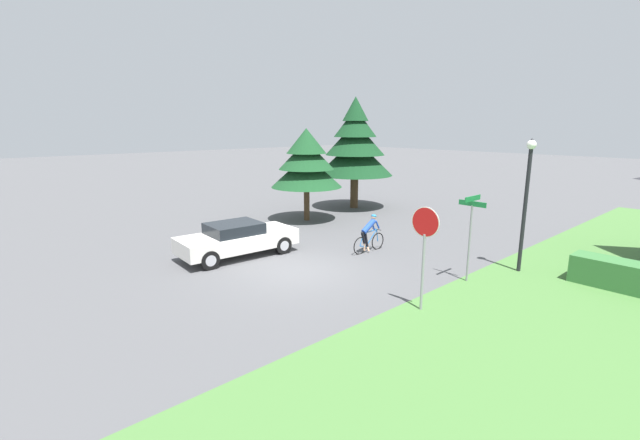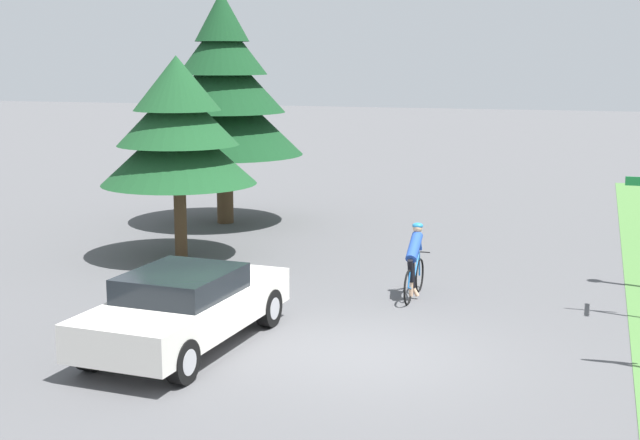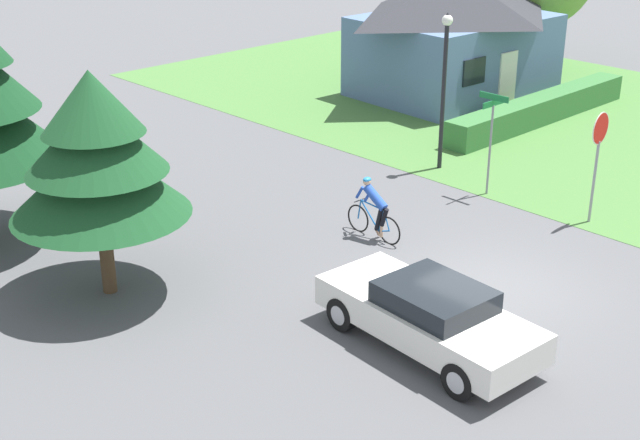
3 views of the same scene
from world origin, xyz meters
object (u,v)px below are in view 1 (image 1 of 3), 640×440
at_px(stop_sign, 425,237).
at_px(street_name_sign, 471,223).
at_px(street_lamp, 527,190).
at_px(cyclist, 369,234).
at_px(conifer_tall_far, 355,145).
at_px(sedan_left_lane, 237,239).
at_px(conifer_tall_near, 306,162).

xyz_separation_m(stop_sign, street_name_sign, (-0.29, 2.92, -0.13)).
distance_m(stop_sign, street_lamp, 5.19).
distance_m(cyclist, conifer_tall_far, 9.81).
height_order(sedan_left_lane, conifer_tall_near, conifer_tall_near).
xyz_separation_m(sedan_left_lane, cyclist, (2.95, 4.14, 0.03)).
relative_size(sedan_left_lane, street_lamp, 1.02).
relative_size(cyclist, street_lamp, 0.39).
bearing_deg(cyclist, stop_sign, -123.02).
relative_size(stop_sign, street_name_sign, 1.03).
height_order(cyclist, street_name_sign, street_name_sign).
xyz_separation_m(street_lamp, conifer_tall_near, (-11.02, -0.08, 0.24)).
bearing_deg(stop_sign, sedan_left_lane, 4.11).
bearing_deg(street_name_sign, conifer_tall_near, 168.41).
xyz_separation_m(cyclist, stop_sign, (4.57, -3.07, 1.32)).
bearing_deg(stop_sign, street_lamp, -98.59).
bearing_deg(street_lamp, cyclist, -157.71).
bearing_deg(stop_sign, street_name_sign, -88.35).
xyz_separation_m(stop_sign, conifer_tall_near, (-10.61, 5.03, 1.00)).
bearing_deg(cyclist, sedan_left_lane, 145.38).
bearing_deg(conifer_tall_far, street_name_sign, -30.56).
height_order(street_name_sign, conifer_tall_far, conifer_tall_far).
distance_m(cyclist, street_lamp, 5.78).
height_order(stop_sign, street_name_sign, stop_sign).
bearing_deg(street_name_sign, cyclist, 177.90).
bearing_deg(sedan_left_lane, street_name_sign, -57.33).
distance_m(sedan_left_lane, stop_sign, 7.72).
height_order(street_lamp, street_name_sign, street_lamp).
xyz_separation_m(cyclist, conifer_tall_far, (-6.81, 6.39, 3.00)).
distance_m(stop_sign, street_name_sign, 2.93).
xyz_separation_m(stop_sign, conifer_tall_far, (-11.38, 9.47, 1.69)).
relative_size(sedan_left_lane, stop_sign, 1.61).
distance_m(street_lamp, street_name_sign, 2.48).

